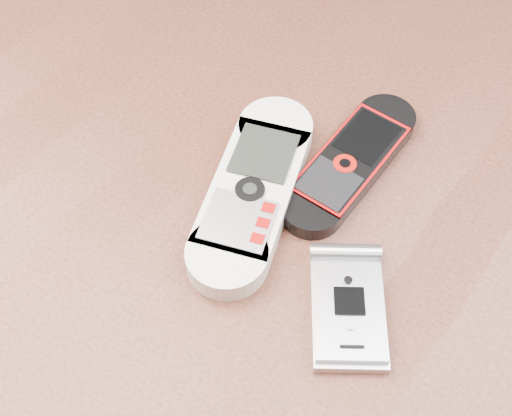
# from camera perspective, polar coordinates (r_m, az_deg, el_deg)

# --- Properties ---
(table) EXTENTS (1.20, 0.80, 0.75)m
(table) POSITION_cam_1_polar(r_m,az_deg,el_deg) (0.62, -0.38, -5.85)
(table) COLOR black
(table) RESTS_ON ground
(nokia_white) EXTENTS (0.11, 0.19, 0.02)m
(nokia_white) POSITION_cam_1_polar(r_m,az_deg,el_deg) (0.53, -0.26, 1.44)
(nokia_white) COLOR silver
(nokia_white) RESTS_ON table
(nokia_black_red) EXTENTS (0.05, 0.15, 0.02)m
(nokia_black_red) POSITION_cam_1_polar(r_m,az_deg,el_deg) (0.55, 7.56, 3.66)
(nokia_black_red) COLOR black
(nokia_black_red) RESTS_ON table
(motorola_razr) EXTENTS (0.10, 0.11, 0.01)m
(motorola_razr) POSITION_cam_1_polar(r_m,az_deg,el_deg) (0.49, 7.42, -8.01)
(motorola_razr) COLOR silver
(motorola_razr) RESTS_ON table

